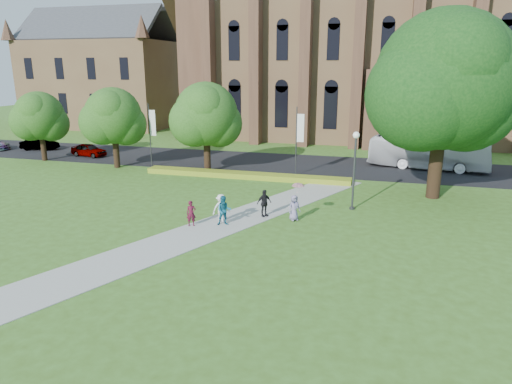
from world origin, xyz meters
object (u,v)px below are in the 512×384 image
(car_0, at_px, (89,150))
(pedestrian_0, at_px, (191,213))
(large_tree, at_px, (445,80))
(streetlamp, at_px, (355,161))
(tour_coach, at_px, (428,153))
(car_1, at_px, (40,144))

(car_0, distance_m, pedestrian_0, 26.15)
(large_tree, xyz_separation_m, car_0, (-33.93, 7.09, -7.67))
(car_0, bearing_deg, large_tree, -92.35)
(streetlamp, xyz_separation_m, car_0, (-28.43, 11.59, -2.60))
(large_tree, bearing_deg, car_0, 168.20)
(tour_coach, bearing_deg, car_1, 100.05)
(large_tree, distance_m, car_1, 43.41)
(car_1, bearing_deg, pedestrian_0, -140.41)
(car_0, bearing_deg, pedestrian_0, -122.86)
(large_tree, height_order, car_0, large_tree)
(car_1, height_order, pedestrian_0, pedestrian_0)
(streetlamp, relative_size, tour_coach, 0.49)
(tour_coach, relative_size, car_1, 2.63)
(streetlamp, height_order, pedestrian_0, streetlamp)
(large_tree, bearing_deg, car_1, 167.82)
(car_1, bearing_deg, tour_coach, -103.12)
(pedestrian_0, bearing_deg, streetlamp, 5.42)
(pedestrian_0, bearing_deg, car_0, 109.63)
(tour_coach, height_order, car_1, tour_coach)
(streetlamp, relative_size, pedestrian_0, 3.39)
(pedestrian_0, bearing_deg, tour_coach, 26.02)
(large_tree, xyz_separation_m, pedestrian_0, (-14.59, -10.51, -7.55))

